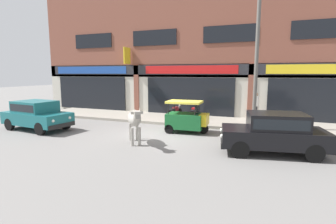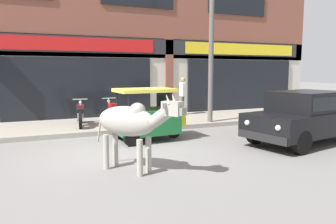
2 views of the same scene
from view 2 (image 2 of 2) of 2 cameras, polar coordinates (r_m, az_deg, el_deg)
name	(u,v)px [view 2 (image 2 of 2)]	position (r m, az deg, el deg)	size (l,w,h in m)	color
ground_plane	(115,152)	(8.36, -9.19, -6.88)	(90.00, 90.00, 0.00)	slate
sidewalk	(89,126)	(12.02, -13.68, -2.34)	(19.00, 3.24, 0.15)	gray
shop_building	(77,19)	(13.86, -15.55, 15.39)	(23.00, 1.40, 8.57)	brown
cow	(130,122)	(6.53, -6.58, -1.79)	(1.43, 1.87, 1.61)	#9E998E
car_1	(305,115)	(9.86, 22.80, -0.41)	(3.80, 2.22, 1.46)	black
auto_rickshaw	(149,118)	(9.52, -3.38, -1.04)	(2.02, 1.25, 1.52)	black
motorcycle_0	(80,114)	(11.60, -15.00, -0.42)	(0.59, 1.80, 0.88)	black
motorcycle_1	(114,113)	(11.84, -9.40, -0.12)	(0.52, 1.81, 0.88)	black
pedestrian	(183,92)	(14.03, 2.61, 3.55)	(0.32, 0.45, 1.60)	#2D2D33
utility_pole	(211,38)	(12.13, 7.55, 12.67)	(0.18, 0.18, 6.09)	#595651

